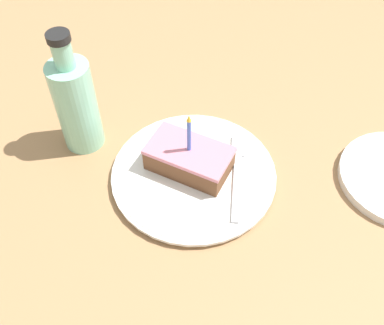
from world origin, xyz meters
TOP-DOWN VIEW (x-y plane):
  - ground_plane at (0.00, 0.00)m, footprint 2.40×2.40m
  - plate at (-0.02, -0.00)m, footprint 0.28×0.28m
  - cake_slice at (-0.03, -0.01)m, footprint 0.08×0.14m
  - fork at (-0.05, 0.07)m, footprint 0.18×0.08m
  - bottle at (-0.01, -0.22)m, footprint 0.07×0.07m

SIDE VIEW (x-z plane):
  - ground_plane at x=0.00m, z-range -0.04..0.00m
  - plate at x=-0.02m, z-range 0.00..0.02m
  - fork at x=-0.05m, z-range 0.02..0.02m
  - cake_slice at x=-0.03m, z-range -0.02..0.10m
  - bottle at x=-0.01m, z-range -0.02..0.21m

